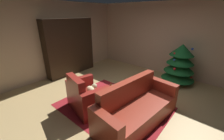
# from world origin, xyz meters

# --- Properties ---
(ground_plane) EXTENTS (7.34, 7.34, 0.00)m
(ground_plane) POSITION_xyz_m (0.00, 0.00, 0.00)
(ground_plane) COLOR tan
(wall_back) EXTENTS (6.23, 0.06, 2.67)m
(wall_back) POSITION_xyz_m (0.00, 2.82, 1.33)
(wall_back) COLOR tan
(wall_back) RESTS_ON ground
(wall_left) EXTENTS (0.06, 5.70, 2.67)m
(wall_left) POSITION_xyz_m (-3.09, 0.00, 1.33)
(wall_left) COLOR tan
(wall_left) RESTS_ON ground
(area_rug) EXTENTS (2.61, 2.05, 0.01)m
(area_rug) POSITION_xyz_m (-0.10, -0.26, 0.00)
(area_rug) COLOR maroon
(area_rug) RESTS_ON ground
(bookshelf_unit) EXTENTS (0.38, 1.94, 2.08)m
(bookshelf_unit) POSITION_xyz_m (-2.82, 0.52, 1.02)
(bookshelf_unit) COLOR black
(bookshelf_unit) RESTS_ON ground
(armchair_red) EXTENTS (1.12, 0.93, 0.92)m
(armchair_red) POSITION_xyz_m (-0.56, -0.74, 0.32)
(armchair_red) COLOR maroon
(armchair_red) RESTS_ON ground
(couch_red) EXTENTS (0.99, 2.12, 0.92)m
(couch_red) POSITION_xyz_m (0.62, -0.33, 0.31)
(couch_red) COLOR maroon
(couch_red) RESTS_ON ground
(coffee_table) EXTENTS (0.79, 0.79, 0.45)m
(coffee_table) POSITION_xyz_m (0.02, -0.16, 0.41)
(coffee_table) COLOR black
(coffee_table) RESTS_ON ground
(book_stack_on_table) EXTENTS (0.21, 0.16, 0.10)m
(book_stack_on_table) POSITION_xyz_m (0.05, -0.10, 0.50)
(book_stack_on_table) COLOR #3E8A58
(book_stack_on_table) RESTS_ON coffee_table
(bottle_on_table) EXTENTS (0.06, 0.06, 0.25)m
(bottle_on_table) POSITION_xyz_m (-0.14, -0.31, 0.55)
(bottle_on_table) COLOR #5F2A14
(bottle_on_table) RESTS_ON coffee_table
(decorated_tree) EXTENTS (1.05, 1.05, 1.35)m
(decorated_tree) POSITION_xyz_m (0.68, 2.23, 0.68)
(decorated_tree) COLOR brown
(decorated_tree) RESTS_ON ground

